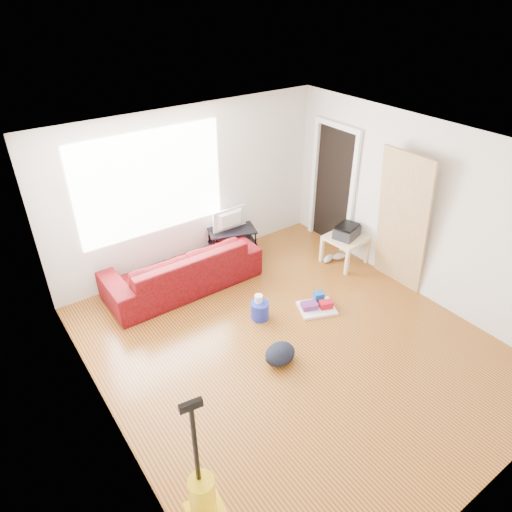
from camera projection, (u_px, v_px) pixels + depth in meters
room at (292, 255)px, 5.28m from camera, size 4.51×5.01×2.51m
sofa at (184, 286)px, 6.90m from camera, size 2.29×0.90×0.67m
tv_stand at (232, 243)px, 7.47m from camera, size 0.84×0.64×0.52m
tv at (232, 220)px, 7.25m from camera, size 0.60×0.08×0.35m
side_table at (346, 241)px, 7.28m from camera, size 0.63×0.63×0.47m
printer at (347, 231)px, 7.18m from camera, size 0.47×0.41×0.21m
bucket at (260, 317)px, 6.27m from camera, size 0.30×0.30×0.25m
toilet_paper at (259, 306)px, 6.20m from camera, size 0.11×0.11×0.10m
cleaning_tray at (317, 305)px, 6.41m from camera, size 0.60×0.55×0.18m
backpack at (280, 361)px, 5.57m from camera, size 0.48×0.42×0.23m
sneakers at (334, 257)px, 7.49m from camera, size 0.47×0.24×0.11m
vacuum at (205, 506)px, 3.78m from camera, size 0.36×0.39×1.48m
door_panel at (391, 282)px, 6.99m from camera, size 0.26×0.83×2.08m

